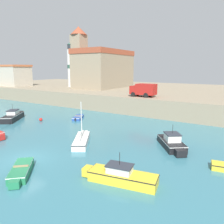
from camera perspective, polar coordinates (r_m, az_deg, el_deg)
The scene contains 13 objects.
ground_plane at distance 20.77m, azimuth -21.74°, elevation -11.45°, with size 200.00×200.00×0.00m, color teal.
quay_seawall at distance 54.45m, azimuth 15.38°, elevation 4.32°, with size 120.00×40.00×2.99m, color gray.
sailboat_white_0 at distance 23.42m, azimuth -7.92°, elevation -7.21°, with size 3.85×5.13×4.39m.
motorboat_yellow_3 at distance 15.68m, azimuth 2.25°, elevation -16.30°, with size 5.51×2.32×2.18m.
motorboat_black_4 at distance 36.67m, azimuth -24.40°, elevation -0.99°, with size 4.58×5.66×2.43m.
dinghy_blue_5 at distance 34.55m, azimuth -8.80°, elevation -1.37°, with size 2.37×3.53×0.51m.
dinghy_green_6 at distance 18.03m, azimuth -22.70°, elevation -13.97°, with size 3.46×3.63×0.66m.
motorboat_black_7 at distance 22.67m, azimuth 15.38°, elevation -7.70°, with size 4.03×4.78×2.39m.
mooring_buoy at distance 34.37m, azimuth -18.11°, elevation -1.87°, with size 0.48×0.48×0.48m, color red.
church at distance 56.35m, azimuth -2.89°, elevation 11.60°, with size 12.73×15.60×15.04m.
lighthouse at distance 58.71m, azimuth -10.51°, elevation 11.90°, with size 2.18×2.18×11.48m.
harbor_shed_far_end at distance 67.06m, azimuth -24.25°, elevation 8.74°, with size 8.84×6.02×5.73m.
truck_on_quay at distance 37.77m, azimuth 8.19°, elevation 5.82°, with size 4.33×2.23×2.20m.
Camera 1 is at (15.89, -10.90, 7.76)m, focal length 35.00 mm.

